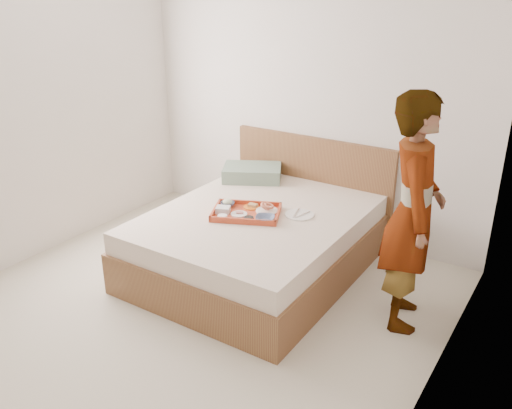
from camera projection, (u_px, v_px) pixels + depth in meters
The scene contains 17 objects.
ground at pixel (173, 322), 3.92m from camera, with size 3.50×4.00×0.01m, color beige.
wall_back at pixel (308, 99), 4.96m from camera, with size 3.50×0.01×2.60m, color silver.
wall_right at pixel (437, 211), 2.54m from camera, with size 0.01×4.00×2.60m, color silver.
bed at pixel (257, 241), 4.54m from camera, with size 1.65×2.00×0.53m, color brown.
headboard at pixel (311, 185), 5.21m from camera, with size 1.65×0.06×0.95m, color brown.
pillow at pixel (252, 173), 5.17m from camera, with size 0.55×0.37×0.13m, color gray.
tray at pixel (246, 212), 4.39m from camera, with size 0.54×0.40×0.05m, color #CF491F.
prawn_plate at pixel (267, 211), 4.43m from camera, with size 0.19×0.19×0.01m, color white.
navy_bowl_big at pixel (265, 218), 4.25m from camera, with size 0.15×0.15×0.04m, color navy.
sauce_dish at pixel (249, 219), 4.25m from camera, with size 0.08×0.08×0.03m, color black.
meat_plate at pixel (239, 214), 4.37m from camera, with size 0.13×0.13×0.01m, color white.
bread_plate at pixel (251, 207), 4.51m from camera, with size 0.13×0.13×0.01m, color orange.
salad_bowl at pixel (228, 204), 4.53m from camera, with size 0.12×0.12×0.04m, color navy.
plastic_tub at pixel (223, 210), 4.40m from camera, with size 0.11×0.09×0.05m, color silver.
cheese_round at pixel (222, 217), 4.29m from camera, with size 0.08×0.08×0.03m, color white.
dinner_plate at pixel (299, 215), 4.39m from camera, with size 0.24×0.24×0.01m, color white.
person at pixel (413, 213), 3.65m from camera, with size 0.61×0.40×1.69m, color beige.
Camera 1 is at (2.30, -2.42, 2.30)m, focal length 37.55 mm.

